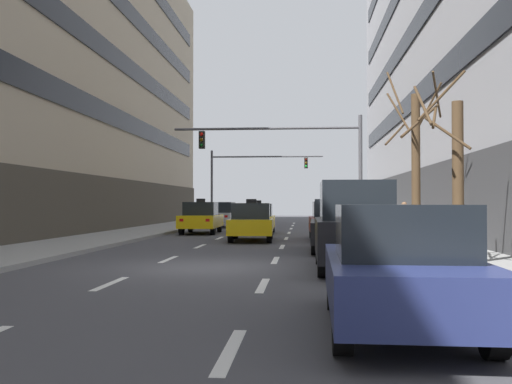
# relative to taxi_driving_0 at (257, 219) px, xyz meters

# --- Properties ---
(ground_plane) EXTENTS (120.00, 120.00, 0.00)m
(ground_plane) POSITION_rel_taxi_driving_0_xyz_m (0.11, -16.06, -0.78)
(ground_plane) COLOR #424247
(sidewalk_right) EXTENTS (3.60, 80.00, 0.14)m
(sidewalk_right) POSITION_rel_taxi_driving_0_xyz_m (6.50, -16.06, -0.71)
(sidewalk_right) COLOR gray
(sidewalk_right) RESTS_ON ground
(lane_stripe_l1_s3) EXTENTS (0.16, 2.00, 0.01)m
(lane_stripe_l1_s3) POSITION_rel_taxi_driving_0_xyz_m (-1.41, -19.06, -0.77)
(lane_stripe_l1_s3) COLOR silver
(lane_stripe_l1_s3) RESTS_ON ground
(lane_stripe_l1_s4) EXTENTS (0.16, 2.00, 0.01)m
(lane_stripe_l1_s4) POSITION_rel_taxi_driving_0_xyz_m (-1.41, -14.06, -0.77)
(lane_stripe_l1_s4) COLOR silver
(lane_stripe_l1_s4) RESTS_ON ground
(lane_stripe_l1_s5) EXTENTS (0.16, 2.00, 0.01)m
(lane_stripe_l1_s5) POSITION_rel_taxi_driving_0_xyz_m (-1.41, -9.06, -0.77)
(lane_stripe_l1_s5) COLOR silver
(lane_stripe_l1_s5) RESTS_ON ground
(lane_stripe_l1_s6) EXTENTS (0.16, 2.00, 0.01)m
(lane_stripe_l1_s6) POSITION_rel_taxi_driving_0_xyz_m (-1.41, -4.06, -0.77)
(lane_stripe_l1_s6) COLOR silver
(lane_stripe_l1_s6) RESTS_ON ground
(lane_stripe_l1_s7) EXTENTS (0.16, 2.00, 0.01)m
(lane_stripe_l1_s7) POSITION_rel_taxi_driving_0_xyz_m (-1.41, 0.94, -0.77)
(lane_stripe_l1_s7) COLOR silver
(lane_stripe_l1_s7) RESTS_ON ground
(lane_stripe_l1_s8) EXTENTS (0.16, 2.00, 0.01)m
(lane_stripe_l1_s8) POSITION_rel_taxi_driving_0_xyz_m (-1.41, 5.94, -0.77)
(lane_stripe_l1_s8) COLOR silver
(lane_stripe_l1_s8) RESTS_ON ground
(lane_stripe_l1_s9) EXTENTS (0.16, 2.00, 0.01)m
(lane_stripe_l1_s9) POSITION_rel_taxi_driving_0_xyz_m (-1.41, 10.94, -0.77)
(lane_stripe_l1_s9) COLOR silver
(lane_stripe_l1_s9) RESTS_ON ground
(lane_stripe_l1_s10) EXTENTS (0.16, 2.00, 0.01)m
(lane_stripe_l1_s10) POSITION_rel_taxi_driving_0_xyz_m (-1.41, 15.94, -0.77)
(lane_stripe_l1_s10) COLOR silver
(lane_stripe_l1_s10) RESTS_ON ground
(lane_stripe_l2_s2) EXTENTS (0.16, 2.00, 0.01)m
(lane_stripe_l2_s2) POSITION_rel_taxi_driving_0_xyz_m (1.64, -24.06, -0.77)
(lane_stripe_l2_s2) COLOR silver
(lane_stripe_l2_s2) RESTS_ON ground
(lane_stripe_l2_s3) EXTENTS (0.16, 2.00, 0.01)m
(lane_stripe_l2_s3) POSITION_rel_taxi_driving_0_xyz_m (1.64, -19.06, -0.77)
(lane_stripe_l2_s3) COLOR silver
(lane_stripe_l2_s3) RESTS_ON ground
(lane_stripe_l2_s4) EXTENTS (0.16, 2.00, 0.01)m
(lane_stripe_l2_s4) POSITION_rel_taxi_driving_0_xyz_m (1.64, -14.06, -0.77)
(lane_stripe_l2_s4) COLOR silver
(lane_stripe_l2_s4) RESTS_ON ground
(lane_stripe_l2_s5) EXTENTS (0.16, 2.00, 0.01)m
(lane_stripe_l2_s5) POSITION_rel_taxi_driving_0_xyz_m (1.64, -9.06, -0.77)
(lane_stripe_l2_s5) COLOR silver
(lane_stripe_l2_s5) RESTS_ON ground
(lane_stripe_l2_s6) EXTENTS (0.16, 2.00, 0.01)m
(lane_stripe_l2_s6) POSITION_rel_taxi_driving_0_xyz_m (1.64, -4.06, -0.77)
(lane_stripe_l2_s6) COLOR silver
(lane_stripe_l2_s6) RESTS_ON ground
(lane_stripe_l2_s7) EXTENTS (0.16, 2.00, 0.01)m
(lane_stripe_l2_s7) POSITION_rel_taxi_driving_0_xyz_m (1.64, 0.94, -0.77)
(lane_stripe_l2_s7) COLOR silver
(lane_stripe_l2_s7) RESTS_ON ground
(lane_stripe_l2_s8) EXTENTS (0.16, 2.00, 0.01)m
(lane_stripe_l2_s8) POSITION_rel_taxi_driving_0_xyz_m (1.64, 5.94, -0.77)
(lane_stripe_l2_s8) COLOR silver
(lane_stripe_l2_s8) RESTS_ON ground
(lane_stripe_l2_s9) EXTENTS (0.16, 2.00, 0.01)m
(lane_stripe_l2_s9) POSITION_rel_taxi_driving_0_xyz_m (1.64, 10.94, -0.77)
(lane_stripe_l2_s9) COLOR silver
(lane_stripe_l2_s9) RESTS_ON ground
(lane_stripe_l2_s10) EXTENTS (0.16, 2.00, 0.01)m
(lane_stripe_l2_s10) POSITION_rel_taxi_driving_0_xyz_m (1.64, 15.94, -0.77)
(lane_stripe_l2_s10) COLOR silver
(lane_stripe_l2_s10) RESTS_ON ground
(taxi_driving_0) EXTENTS (1.86, 4.25, 1.75)m
(taxi_driving_0) POSITION_rel_taxi_driving_0_xyz_m (0.00, 0.00, 0.00)
(taxi_driving_0) COLOR black
(taxi_driving_0) RESTS_ON ground
(taxi_driving_1) EXTENTS (1.96, 4.47, 1.84)m
(taxi_driving_1) POSITION_rel_taxi_driving_0_xyz_m (-2.98, -0.09, 0.04)
(taxi_driving_1) COLOR black
(taxi_driving_1) RESTS_ON ground
(taxi_driving_2) EXTENTS (1.97, 4.35, 1.78)m
(taxi_driving_2) POSITION_rel_taxi_driving_0_xyz_m (0.22, -5.87, 0.01)
(taxi_driving_2) COLOR black
(taxi_driving_2) RESTS_ON ground
(car_driving_3) EXTENTS (1.98, 4.50, 1.67)m
(car_driving_3) POSITION_rel_taxi_driving_0_xyz_m (-3.02, 7.80, 0.04)
(car_driving_3) COLOR black
(car_driving_3) RESTS_ON ground
(car_parked_0) EXTENTS (1.86, 4.28, 1.59)m
(car_parked_0) POSITION_rel_taxi_driving_0_xyz_m (3.65, -22.92, 0.01)
(car_parked_0) COLOR black
(car_parked_0) RESTS_ON ground
(car_parked_1) EXTENTS (1.86, 4.39, 2.12)m
(car_parked_1) POSITION_rel_taxi_driving_0_xyz_m (3.65, -16.44, 0.28)
(car_parked_1) COLOR black
(car_parked_1) RESTS_ON ground
(car_parked_2) EXTENTS (2.03, 4.67, 1.74)m
(car_parked_2) POSITION_rel_taxi_driving_0_xyz_m (3.65, -10.99, 0.08)
(car_parked_2) COLOR black
(car_parked_2) RESTS_ON ground
(car_parked_3) EXTENTS (1.97, 4.50, 1.67)m
(car_parked_3) POSITION_rel_taxi_driving_0_xyz_m (3.65, -5.16, 0.05)
(car_parked_3) COLOR black
(car_parked_3) RESTS_ON ground
(traffic_signal_0) EXTENTS (8.97, 0.35, 5.62)m
(traffic_signal_0) POSITION_rel_taxi_driving_0_xyz_m (2.20, -2.88, 3.23)
(traffic_signal_0) COLOR #4C4C51
(traffic_signal_0) RESTS_ON sidewalk_right
(traffic_signal_1) EXTENTS (8.89, 0.35, 5.65)m
(traffic_signal_1) POSITION_rel_taxi_driving_0_xyz_m (-2.01, 15.23, 3.29)
(traffic_signal_1) COLOR #4C4C51
(traffic_signal_1) RESTS_ON sidewalk_left
(street_tree_0) EXTENTS (1.83, 2.27, 4.87)m
(street_tree_0) POSITION_rel_taxi_driving_0_xyz_m (6.07, -16.09, 1.55)
(street_tree_0) COLOR #4C3823
(street_tree_0) RESTS_ON sidewalk_right
(street_tree_1) EXTENTS (1.98, 1.97, 5.96)m
(street_tree_1) POSITION_rel_taxi_driving_0_xyz_m (6.12, -10.88, 2.12)
(street_tree_1) COLOR #4C3823
(street_tree_1) RESTS_ON sidewalk_right
(pedestrian_1) EXTENTS (0.24, 0.53, 1.52)m
(pedestrian_1) POSITION_rel_taxi_driving_0_xyz_m (6.07, -9.03, 0.23)
(pedestrian_1) COLOR brown
(pedestrian_1) RESTS_ON sidewalk_right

